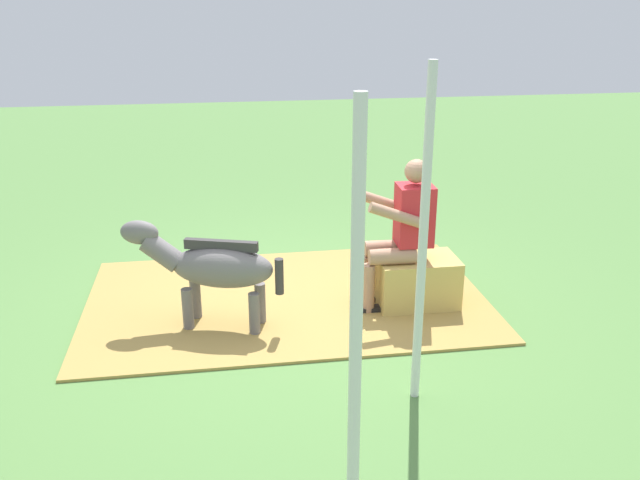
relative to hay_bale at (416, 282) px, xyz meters
name	(u,v)px	position (x,y,z in m)	size (l,w,h in m)	color
ground_plane	(294,307)	(1.08, -0.13, -0.23)	(24.00, 24.00, 0.00)	#568442
hay_patch	(287,299)	(1.12, -0.28, -0.21)	(3.56, 2.24, 0.02)	#AD8C47
hay_bale	(416,282)	(0.00, 0.00, 0.00)	(0.70, 0.46, 0.45)	tan
person_seated	(401,229)	(0.16, 0.00, 0.51)	(0.67, 0.43, 1.33)	tan
pony_standing	(212,267)	(1.77, 0.13, 0.31)	(1.31, 0.61, 0.90)	slate
tent_pole_left	(423,242)	(0.41, 1.38, 0.90)	(0.06, 0.06, 2.26)	silver
tent_pole_mid	(356,345)	(1.10, 2.61, 0.90)	(0.06, 0.06, 2.26)	silver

